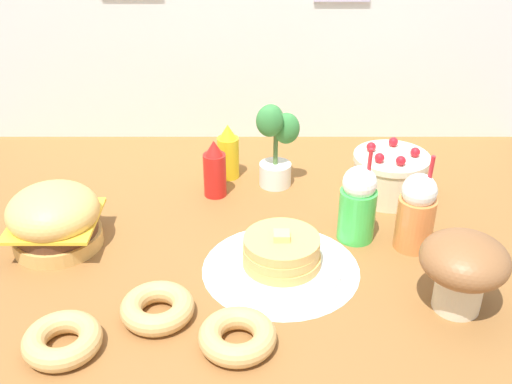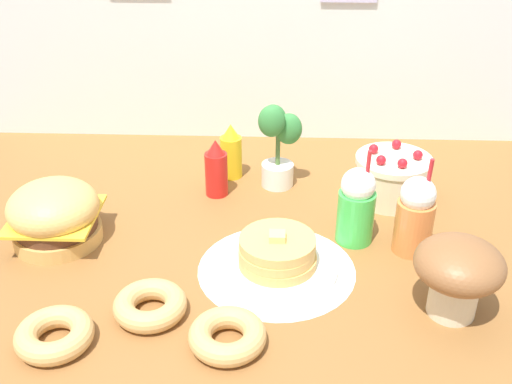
{
  "view_description": "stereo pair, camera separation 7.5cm",
  "coord_description": "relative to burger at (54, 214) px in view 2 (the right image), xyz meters",
  "views": [
    {
      "loc": [
        0.04,
        -1.61,
        1.16
      ],
      "look_at": [
        0.05,
        0.11,
        0.18
      ],
      "focal_mm": 43.06,
      "sensor_mm": 36.0,
      "label": 1
    },
    {
      "loc": [
        0.12,
        -1.61,
        1.16
      ],
      "look_at": [
        0.05,
        0.11,
        0.18
      ],
      "focal_mm": 43.06,
      "sensor_mm": 36.0,
      "label": 2
    }
  ],
  "objects": [
    {
      "name": "ketchup_bottle",
      "position": [
        0.5,
        0.34,
        0.0
      ],
      "size": [
        0.09,
        0.09,
        0.22
      ],
      "color": "red",
      "rests_on": "ground_plane"
    },
    {
      "name": "burger",
      "position": [
        0.0,
        0.0,
        0.0
      ],
      "size": [
        0.3,
        0.3,
        0.21
      ],
      "color": "#DBA859",
      "rests_on": "ground_plane"
    },
    {
      "name": "donut_vanilla",
      "position": [
        0.6,
        -0.47,
        -0.07
      ],
      "size": [
        0.21,
        0.21,
        0.06
      ],
      "color": "tan",
      "rests_on": "ground_plane"
    },
    {
      "name": "mushroom_stool",
      "position": [
        1.23,
        -0.32,
        0.04
      ],
      "size": [
        0.25,
        0.25,
        0.23
      ],
      "color": "beige",
      "rests_on": "ground_plane"
    },
    {
      "name": "ground_plane",
      "position": [
        0.61,
        -0.07,
        -0.11
      ],
      "size": [
        2.42,
        1.91,
        0.02
      ],
      "primitive_type": "cube",
      "color": "brown"
    },
    {
      "name": "back_wall",
      "position": [
        0.61,
        0.88,
        0.42
      ],
      "size": [
        2.42,
        0.04,
        1.03
      ],
      "color": "silver",
      "rests_on": "ground_plane"
    },
    {
      "name": "layer_cake",
      "position": [
        1.15,
        0.33,
        -0.02
      ],
      "size": [
        0.28,
        0.28,
        0.2
      ],
      "color": "beige",
      "rests_on": "ground_plane"
    },
    {
      "name": "cream_soda_cup",
      "position": [
        0.99,
        0.04,
        0.03
      ],
      "size": [
        0.12,
        0.12,
        0.34
      ],
      "color": "green",
      "rests_on": "ground_plane"
    },
    {
      "name": "pancake_stack",
      "position": [
        0.73,
        -0.13,
        -0.05
      ],
      "size": [
        0.38,
        0.38,
        0.13
      ],
      "color": "white",
      "rests_on": "doily_mat"
    },
    {
      "name": "potted_plant",
      "position": [
        0.73,
        0.42,
        0.08
      ],
      "size": [
        0.16,
        0.13,
        0.34
      ],
      "color": "white",
      "rests_on": "ground_plane"
    },
    {
      "name": "donut_pink_glaze",
      "position": [
        0.15,
        -0.49,
        -0.07
      ],
      "size": [
        0.21,
        0.21,
        0.06
      ],
      "color": "tan",
      "rests_on": "ground_plane"
    },
    {
      "name": "donut_chocolate",
      "position": [
        0.38,
        -0.36,
        -0.07
      ],
      "size": [
        0.21,
        0.21,
        0.06
      ],
      "color": "tan",
      "rests_on": "ground_plane"
    },
    {
      "name": "orange_float_cup",
      "position": [
        1.17,
        -0.01,
        0.03
      ],
      "size": [
        0.12,
        0.12,
        0.34
      ],
      "color": "orange",
      "rests_on": "ground_plane"
    },
    {
      "name": "mustard_bottle",
      "position": [
        0.54,
        0.48,
        0.0
      ],
      "size": [
        0.09,
        0.09,
        0.22
      ],
      "color": "yellow",
      "rests_on": "ground_plane"
    },
    {
      "name": "doily_mat",
      "position": [
        0.73,
        -0.14,
        -0.1
      ],
      "size": [
        0.49,
        0.49,
        0.0
      ],
      "primitive_type": "cylinder",
      "color": "white",
      "rests_on": "ground_plane"
    }
  ]
}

